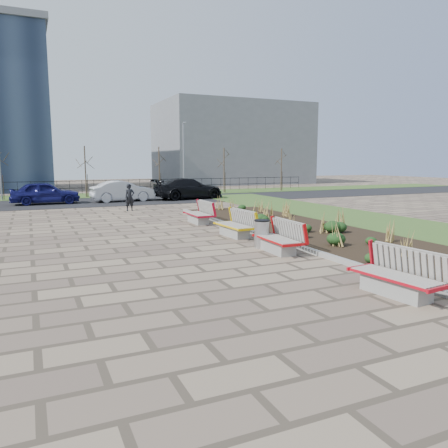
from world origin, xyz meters
name	(u,v)px	position (x,y,z in m)	size (l,w,h in m)	color
ground	(218,280)	(0.00, 0.00, 0.00)	(120.00, 120.00, 0.00)	#7F6C57
planting_bed	(310,231)	(6.25, 5.00, 0.05)	(4.50, 18.00, 0.10)	black
planting_curb	(260,235)	(3.92, 5.00, 0.07)	(0.16, 18.00, 0.15)	gray
grass_verge_near	(397,225)	(11.00, 5.00, 0.02)	(5.00, 38.00, 0.04)	#33511E
grass_verge_far	(84,196)	(0.00, 28.00, 0.02)	(80.00, 5.00, 0.04)	#33511E
road	(94,202)	(0.00, 22.00, 0.01)	(80.00, 7.00, 0.02)	black
bench_a	(396,273)	(3.00, -2.76, 0.50)	(0.90, 2.10, 1.00)	red
bench_b	(277,237)	(3.00, 2.19, 0.50)	(0.90, 2.10, 1.00)	red
bench_c	(234,224)	(3.00, 5.40, 0.50)	(0.90, 2.10, 1.00)	yellow
bench_d	(198,213)	(3.00, 9.35, 0.50)	(0.90, 2.10, 1.00)	#B30B22
litter_bin	(262,234)	(2.92, 3.06, 0.46)	(0.51, 0.51, 0.93)	#B2B2B7
pedestrian	(130,197)	(1.17, 15.70, 0.79)	(0.57, 0.38, 1.57)	black
car_blue	(45,193)	(-3.18, 21.85, 0.77)	(1.77, 4.41, 1.50)	#12124F
car_silver	(123,191)	(1.95, 21.74, 0.75)	(1.54, 4.43, 1.46)	#B7B9C0
car_black	(188,189)	(6.87, 21.69, 0.80)	(2.19, 5.40, 1.57)	black
tree_b	(0,172)	(-6.00, 26.50, 2.04)	(1.40, 1.40, 4.00)	#4C3D2D
tree_c	(85,172)	(0.00, 26.50, 2.04)	(1.40, 1.40, 4.00)	#4C3D2D
tree_d	(159,171)	(6.00, 26.50, 2.04)	(1.40, 1.40, 4.00)	#4C3D2D
tree_e	(224,170)	(12.00, 26.50, 2.04)	(1.40, 1.40, 4.00)	#4C3D2D
tree_f	(281,170)	(18.00, 26.50, 2.04)	(1.40, 1.40, 4.00)	#4C3D2D
lamp_east	(184,159)	(8.00, 26.00, 3.04)	(0.24, 0.60, 6.00)	gray
railing_fence	(82,187)	(0.00, 29.50, 0.64)	(44.00, 0.10, 1.20)	black
building_grey	(232,144)	(20.00, 42.00, 5.00)	(18.00, 12.00, 10.00)	slate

